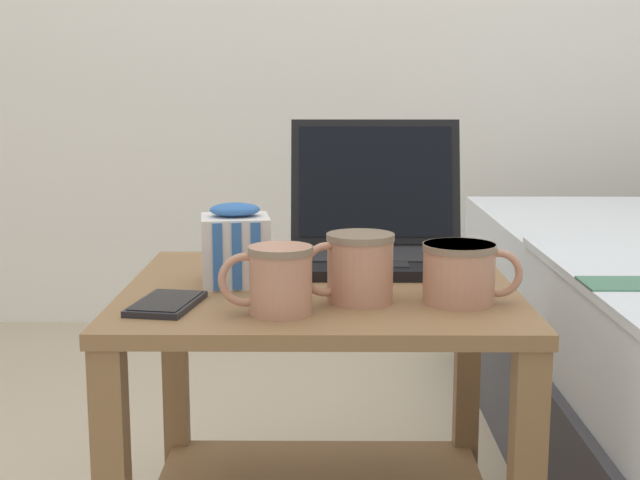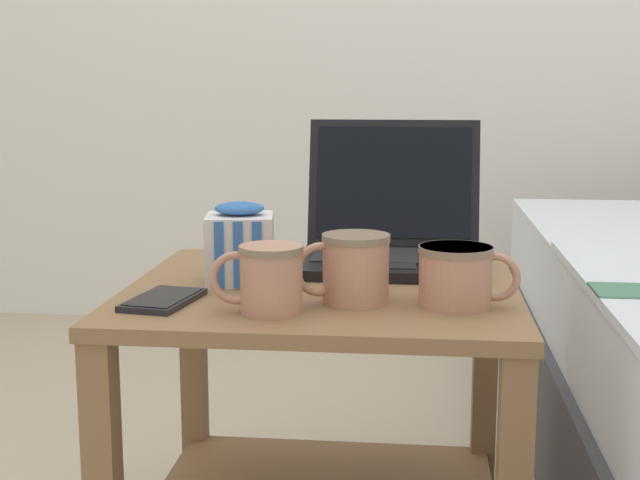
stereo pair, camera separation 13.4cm
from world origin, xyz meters
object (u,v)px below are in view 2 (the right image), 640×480
Objects in this scene: mug_front_right at (457,273)px; mug_front_left at (269,275)px; laptop at (391,235)px; snack_bag at (240,246)px; cell_phone at (163,300)px; mug_mid_center at (354,265)px.

mug_front_left is at bearing -166.01° from mug_front_right.
laptop reaches higher than snack_bag.
laptop is at bearing 45.53° from cell_phone.
mug_front_right is 0.36m from snack_bag.
mug_mid_center reaches higher than cell_phone.
cell_phone is (-0.16, 0.04, -0.05)m from mug_front_left.
laptop is 2.41× the size of mug_front_left.
mug_front_left is at bearing -113.55° from laptop.
snack_bag is (-0.23, -0.18, 0.01)m from laptop.
laptop is 2.18× the size of mug_front_right.
laptop reaches higher than mug_front_left.
mug_mid_center is at bearing -98.81° from laptop.
laptop is 2.30× the size of mug_mid_center.
snack_bag is at bearing -142.51° from laptop.
snack_bag is (-0.08, 0.18, 0.01)m from mug_front_left.
mug_front_left is 1.01× the size of snack_bag.
mug_front_right is 1.05× the size of mug_mid_center.
laptop is at bearing 66.45° from mug_front_left.
cell_phone is at bearing 167.22° from mug_front_left.
cell_phone is (-0.32, -0.33, -0.04)m from laptop.
mug_front_left reaches higher than cell_phone.
laptop reaches higher than mug_front_right.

